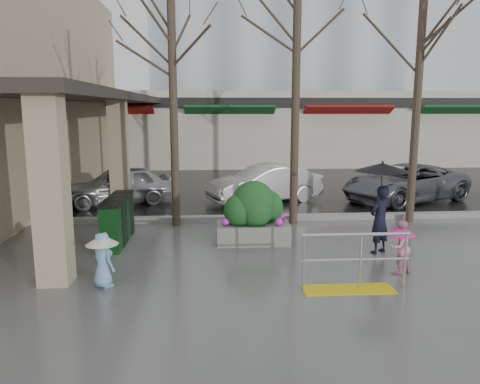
{
  "coord_description": "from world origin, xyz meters",
  "views": [
    {
      "loc": [
        -1.13,
        -8.81,
        3.15
      ],
      "look_at": [
        -0.42,
        1.39,
        1.3
      ],
      "focal_mm": 35.0,
      "sensor_mm": 36.0,
      "label": 1
    }
  ],
  "objects": [
    {
      "name": "ground",
      "position": [
        0.0,
        0.0,
        0.0
      ],
      "size": [
        120.0,
        120.0,
        0.0
      ],
      "primitive_type": "plane",
      "color": "#51514F",
      "rests_on": "ground"
    },
    {
      "name": "street_asphalt",
      "position": [
        0.0,
        22.0,
        0.01
      ],
      "size": [
        120.0,
        36.0,
        0.01
      ],
      "primitive_type": "cube",
      "color": "black",
      "rests_on": "ground"
    },
    {
      "name": "curb",
      "position": [
        0.0,
        4.0,
        0.07
      ],
      "size": [
        120.0,
        0.3,
        0.15
      ],
      "primitive_type": "cube",
      "color": "gray",
      "rests_on": "ground"
    },
    {
      "name": "canopy_slab",
      "position": [
        -4.8,
        8.0,
        3.62
      ],
      "size": [
        2.8,
        18.0,
        0.25
      ],
      "primitive_type": "cube",
      "color": "#2D2823",
      "rests_on": "pillar_front"
    },
    {
      "name": "pillar_front",
      "position": [
        -3.9,
        -0.5,
        1.75
      ],
      "size": [
        0.55,
        0.55,
        3.5
      ],
      "primitive_type": "cube",
      "color": "tan",
      "rests_on": "ground"
    },
    {
      "name": "pillar_back",
      "position": [
        -3.9,
        6.0,
        1.75
      ],
      "size": [
        0.55,
        0.55,
        3.5
      ],
      "primitive_type": "cube",
      "color": "tan",
      "rests_on": "ground"
    },
    {
      "name": "storefront_row",
      "position": [
        2.0,
        17.97,
        2.01
      ],
      "size": [
        34.0,
        6.74,
        4.0
      ],
      "color": "beige",
      "rests_on": "ground"
    },
    {
      "name": "handrail",
      "position": [
        1.36,
        -1.2,
        0.38
      ],
      "size": [
        1.9,
        0.5,
        1.03
      ],
      "color": "yellow",
      "rests_on": "ground"
    },
    {
      "name": "tree_west",
      "position": [
        -2.0,
        3.6,
        5.08
      ],
      "size": [
        3.2,
        3.2,
        6.8
      ],
      "color": "#382B21",
      "rests_on": "ground"
    },
    {
      "name": "tree_midwest",
      "position": [
        1.2,
        3.6,
        5.23
      ],
      "size": [
        3.2,
        3.2,
        7.0
      ],
      "color": "#382B21",
      "rests_on": "ground"
    },
    {
      "name": "tree_mideast",
      "position": [
        4.5,
        3.6,
        4.86
      ],
      "size": [
        3.2,
        3.2,
        6.5
      ],
      "color": "#382B21",
      "rests_on": "ground"
    },
    {
      "name": "woman",
      "position": [
        2.59,
        0.85,
        1.27
      ],
      "size": [
        1.15,
        1.15,
        2.03
      ],
      "rotation": [
        0.0,
        0.0,
        3.73
      ],
      "color": "black",
      "rests_on": "ground"
    },
    {
      "name": "child_pink",
      "position": [
        2.51,
        -0.43,
        0.59
      ],
      "size": [
        0.62,
        0.57,
        1.05
      ],
      "rotation": [
        0.0,
        0.0,
        3.52
      ],
      "color": "pink",
      "rests_on": "ground"
    },
    {
      "name": "child_blue",
      "position": [
        -3.0,
        -0.75,
        0.6
      ],
      "size": [
        0.57,
        0.57,
        1.01
      ],
      "rotation": [
        0.0,
        0.0,
        2.36
      ],
      "color": "#7AACDA",
      "rests_on": "ground"
    },
    {
      "name": "planter",
      "position": [
        -0.07,
        1.83,
        0.71
      ],
      "size": [
        1.71,
        1.0,
        1.48
      ],
      "rotation": [
        0.0,
        0.0,
        -0.02
      ],
      "color": "slate",
      "rests_on": "ground"
    },
    {
      "name": "news_boxes",
      "position": [
        -3.26,
        2.06,
        0.55
      ],
      "size": [
        0.48,
        1.97,
        1.1
      ],
      "rotation": [
        0.0,
        0.0,
        -0.02
      ],
      "color": "#0D3C15",
      "rests_on": "ground"
    },
    {
      "name": "car_a",
      "position": [
        -4.07,
        6.57,
        0.63
      ],
      "size": [
        3.98,
        2.63,
        1.26
      ],
      "primitive_type": "imported",
      "rotation": [
        0.0,
        0.0,
        -1.23
      ],
      "color": "#ACACB1",
      "rests_on": "ground"
    },
    {
      "name": "car_b",
      "position": [
        0.78,
        6.6,
        0.63
      ],
      "size": [
        4.05,
        2.62,
        1.26
      ],
      "primitive_type": "imported",
      "rotation": [
        0.0,
        0.0,
        -1.2
      ],
      "color": "silver",
      "rests_on": "ground"
    },
    {
      "name": "car_c",
      "position": [
        5.55,
        6.43,
        0.63
      ],
      "size": [
        4.99,
        3.77,
        1.26
      ],
      "primitive_type": "imported",
      "rotation": [
        0.0,
        0.0,
        -1.15
      ],
      "color": "slate",
      "rests_on": "ground"
    }
  ]
}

